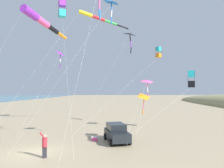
{
  "coord_description": "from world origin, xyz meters",
  "views": [
    {
      "loc": [
        -6.4,
        18.41,
        5.15
      ],
      "look_at": [
        -6.58,
        -6.41,
        6.03
      ],
      "focal_mm": 34.23,
      "sensor_mm": 36.0,
      "label": 1
    }
  ],
  "objects_px": {
    "kite_delta_black_fish_shape": "(147,82)",
    "kite_delta_small_distant": "(144,97)",
    "kite_box_rainbow_low_near": "(158,52)",
    "kite_delta_yellow_midlevel": "(130,35)",
    "parked_car": "(117,133)",
    "kite_box_purple_drifting": "(191,79)",
    "kite_windsock_teal_far_right": "(41,21)",
    "kite_box_striped_overhead": "(62,8)",
    "cooler_box": "(94,139)",
    "kite_windsock_long_streamer_left": "(97,18)",
    "kite_delta_blue_topmost": "(111,3)",
    "person_adult_flyer": "(44,144)",
    "kite_delta_checkered_midright": "(61,54)"
  },
  "relations": [
    {
      "from": "kite_delta_black_fish_shape",
      "to": "kite_delta_small_distant",
      "type": "distance_m",
      "value": 8.01
    },
    {
      "from": "kite_box_rainbow_low_near",
      "to": "kite_delta_yellow_midlevel",
      "type": "bearing_deg",
      "value": 63.4
    },
    {
      "from": "parked_car",
      "to": "kite_box_purple_drifting",
      "type": "xyz_separation_m",
      "value": [
        -10.02,
        -5.9,
        5.85
      ]
    },
    {
      "from": "kite_windsock_teal_far_right",
      "to": "kite_box_striped_overhead",
      "type": "height_order",
      "value": "kite_box_striped_overhead"
    },
    {
      "from": "cooler_box",
      "to": "kite_delta_yellow_midlevel",
      "type": "relative_size",
      "value": 0.06
    },
    {
      "from": "kite_delta_black_fish_shape",
      "to": "kite_delta_yellow_midlevel",
      "type": "relative_size",
      "value": 0.89
    },
    {
      "from": "kite_windsock_long_streamer_left",
      "to": "kite_delta_black_fish_shape",
      "type": "bearing_deg",
      "value": 164.16
    },
    {
      "from": "kite_windsock_long_streamer_left",
      "to": "kite_delta_blue_topmost",
      "type": "bearing_deg",
      "value": 99.59
    },
    {
      "from": "parked_car",
      "to": "kite_windsock_long_streamer_left",
      "type": "xyz_separation_m",
      "value": [
        2.58,
        -9.27,
        15.15
      ]
    },
    {
      "from": "person_adult_flyer",
      "to": "parked_car",
      "type": "bearing_deg",
      "value": -137.82
    },
    {
      "from": "kite_windsock_teal_far_right",
      "to": "kite_delta_blue_topmost",
      "type": "distance_m",
      "value": 6.51
    },
    {
      "from": "person_adult_flyer",
      "to": "kite_delta_checkered_midright",
      "type": "xyz_separation_m",
      "value": [
        3.48,
        -19.99,
        10.62
      ]
    },
    {
      "from": "kite_windsock_teal_far_right",
      "to": "kite_delta_blue_topmost",
      "type": "xyz_separation_m",
      "value": [
        -6.19,
        -0.6,
        1.92
      ]
    },
    {
      "from": "cooler_box",
      "to": "kite_box_purple_drifting",
      "type": "height_order",
      "value": "kite_box_purple_drifting"
    },
    {
      "from": "kite_box_purple_drifting",
      "to": "kite_windsock_teal_far_right",
      "type": "distance_m",
      "value": 19.68
    },
    {
      "from": "cooler_box",
      "to": "kite_delta_blue_topmost",
      "type": "distance_m",
      "value": 13.62
    },
    {
      "from": "kite_box_purple_drifting",
      "to": "kite_delta_blue_topmost",
      "type": "xyz_separation_m",
      "value": [
        10.57,
        8.63,
        6.51
      ]
    },
    {
      "from": "kite_box_purple_drifting",
      "to": "kite_windsock_long_streamer_left",
      "type": "relative_size",
      "value": 0.61
    },
    {
      "from": "kite_windsock_long_streamer_left",
      "to": "kite_box_striped_overhead",
      "type": "relative_size",
      "value": 1.13
    },
    {
      "from": "kite_windsock_long_streamer_left",
      "to": "kite_delta_blue_topmost",
      "type": "height_order",
      "value": "kite_windsock_long_streamer_left"
    },
    {
      "from": "kite_delta_blue_topmost",
      "to": "kite_delta_checkered_midright",
      "type": "xyz_separation_m",
      "value": [
        8.69,
        -17.49,
        -1.61
      ]
    },
    {
      "from": "cooler_box",
      "to": "kite_delta_yellow_midlevel",
      "type": "xyz_separation_m",
      "value": [
        -3.59,
        1.81,
        10.52
      ]
    },
    {
      "from": "cooler_box",
      "to": "kite_box_rainbow_low_near",
      "type": "distance_m",
      "value": 16.13
    },
    {
      "from": "cooler_box",
      "to": "kite_delta_black_fish_shape",
      "type": "distance_m",
      "value": 11.42
    },
    {
      "from": "kite_delta_black_fish_shape",
      "to": "kite_windsock_teal_far_right",
      "type": "distance_m",
      "value": 16.18
    },
    {
      "from": "kite_delta_black_fish_shape",
      "to": "kite_box_striped_overhead",
      "type": "bearing_deg",
      "value": 32.96
    },
    {
      "from": "kite_box_striped_overhead",
      "to": "kite_box_rainbow_low_near",
      "type": "bearing_deg",
      "value": -145.66
    },
    {
      "from": "kite_windsock_teal_far_right",
      "to": "kite_delta_yellow_midlevel",
      "type": "xyz_separation_m",
      "value": [
        -8.03,
        -2.09,
        -0.67
      ]
    },
    {
      "from": "kite_delta_black_fish_shape",
      "to": "kite_box_rainbow_low_near",
      "type": "distance_m",
      "value": 5.08
    },
    {
      "from": "cooler_box",
      "to": "kite_delta_blue_topmost",
      "type": "bearing_deg",
      "value": 117.88
    },
    {
      "from": "person_adult_flyer",
      "to": "kite_delta_blue_topmost",
      "type": "relative_size",
      "value": 0.15
    },
    {
      "from": "kite_delta_black_fish_shape",
      "to": "kite_delta_checkered_midright",
      "type": "bearing_deg",
      "value": -28.67
    },
    {
      "from": "kite_delta_small_distant",
      "to": "kite_box_striped_overhead",
      "type": "bearing_deg",
      "value": -6.22
    },
    {
      "from": "kite_windsock_teal_far_right",
      "to": "kite_delta_checkered_midright",
      "type": "distance_m",
      "value": 18.27
    },
    {
      "from": "kite_delta_small_distant",
      "to": "kite_delta_yellow_midlevel",
      "type": "bearing_deg",
      "value": 30.78
    },
    {
      "from": "kite_delta_small_distant",
      "to": "kite_windsock_long_streamer_left",
      "type": "relative_size",
      "value": 0.29
    },
    {
      "from": "kite_delta_yellow_midlevel",
      "to": "parked_car",
      "type": "bearing_deg",
      "value": -44.01
    },
    {
      "from": "parked_car",
      "to": "cooler_box",
      "type": "xyz_separation_m",
      "value": [
        2.3,
        -0.57,
        -0.74
      ]
    },
    {
      "from": "person_adult_flyer",
      "to": "kite_windsock_long_streamer_left",
      "type": "bearing_deg",
      "value": -102.39
    },
    {
      "from": "kite_delta_blue_topmost",
      "to": "kite_box_striped_overhead",
      "type": "xyz_separation_m",
      "value": [
        5.26,
        -3.34,
        0.78
      ]
    },
    {
      "from": "parked_car",
      "to": "kite_delta_small_distant",
      "type": "height_order",
      "value": "kite_delta_small_distant"
    },
    {
      "from": "parked_car",
      "to": "kite_box_rainbow_low_near",
      "type": "xyz_separation_m",
      "value": [
        -6.39,
        -8.95,
        9.96
      ]
    },
    {
      "from": "parked_car",
      "to": "kite_windsock_teal_far_right",
      "type": "distance_m",
      "value": 12.87
    },
    {
      "from": "cooler_box",
      "to": "kite_windsock_teal_far_right",
      "type": "xyz_separation_m",
      "value": [
        4.45,
        3.91,
        11.18
      ]
    },
    {
      "from": "parked_car",
      "to": "kite_delta_black_fish_shape",
      "type": "distance_m",
      "value": 10.19
    },
    {
      "from": "kite_delta_black_fish_shape",
      "to": "kite_windsock_teal_far_right",
      "type": "xyz_separation_m",
      "value": [
        11.2,
        10.61,
        4.87
      ]
    },
    {
      "from": "kite_delta_small_distant",
      "to": "kite_box_rainbow_low_near",
      "type": "distance_m",
      "value": 11.78
    },
    {
      "from": "kite_box_purple_drifting",
      "to": "kite_delta_checkered_midright",
      "type": "distance_m",
      "value": 21.77
    },
    {
      "from": "kite_delta_small_distant",
      "to": "kite_box_rainbow_low_near",
      "type": "relative_size",
      "value": 0.41
    },
    {
      "from": "kite_box_purple_drifting",
      "to": "kite_windsock_long_streamer_left",
      "type": "xyz_separation_m",
      "value": [
        12.6,
        -3.37,
        9.3
      ]
    }
  ]
}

